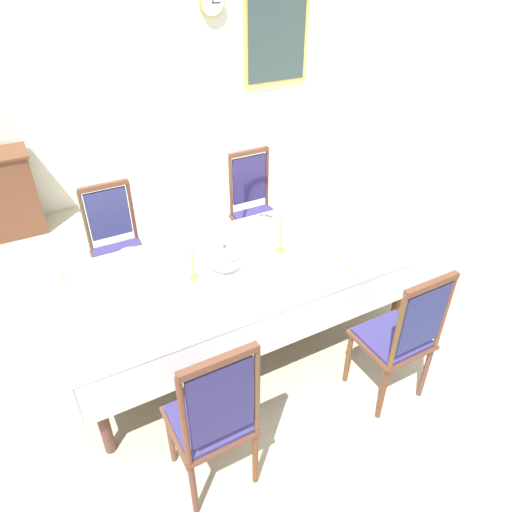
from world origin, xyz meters
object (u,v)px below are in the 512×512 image
at_px(spoon_secondary, 350,270).
at_px(framed_painting, 276,36).
at_px(bowl_near_right, 340,275).
at_px(soup_tureen, 225,257).
at_px(spoon_primary, 63,276).
at_px(dining_table, 239,273).
at_px(mounted_clock, 212,3).
at_px(bowl_near_left, 82,270).
at_px(bowl_far_left, 265,219).
at_px(candlestick_west, 193,263).
at_px(chair_south_b, 401,335).
at_px(bowl_far_right, 130,255).
at_px(chair_south_a, 214,418).
at_px(candlestick_east, 281,234).
at_px(chair_north_b, 255,208).
at_px(chair_north_a, 117,245).

distance_m(spoon_secondary, framed_painting, 3.82).
height_order(bowl_near_right, framed_painting, framed_painting).
xyz_separation_m(soup_tureen, framed_painting, (2.17, 2.98, 0.86)).
distance_m(spoon_primary, spoon_secondary, 2.01).
distance_m(dining_table, mounted_clock, 3.51).
xyz_separation_m(bowl_near_left, bowl_far_left, (1.48, 0.02, -0.00)).
bearing_deg(spoon_secondary, candlestick_west, 165.81).
distance_m(chair_south_b, bowl_near_right, 0.56).
height_order(chair_south_b, bowl_far_right, chair_south_b).
distance_m(candlestick_west, bowl_near_right, 1.02).
height_order(chair_south_a, candlestick_east, chair_south_a).
height_order(candlestick_west, mounted_clock, mounted_clock).
distance_m(soup_tureen, bowl_far_right, 0.73).
height_order(dining_table, chair_north_b, chair_north_b).
height_order(candlestick_west, spoon_secondary, candlestick_west).
height_order(bowl_far_right, mounted_clock, mounted_clock).
bearing_deg(bowl_far_left, spoon_primary, 179.87).
bearing_deg(spoon_secondary, chair_north_b, 99.23).
bearing_deg(spoon_secondary, bowl_far_left, 111.63).
relative_size(chair_north_b, soup_tureen, 4.50).
bearing_deg(mounted_clock, spoon_primary, -132.91).
relative_size(chair_north_b, framed_painting, 0.96).
distance_m(chair_north_b, framed_painting, 2.68).
height_order(candlestick_east, spoon_secondary, candlestick_east).
height_order(bowl_far_left, framed_painting, framed_painting).
height_order(chair_north_a, bowl_near_right, chair_north_a).
relative_size(chair_south_a, chair_north_a, 1.07).
height_order(candlestick_west, framed_painting, framed_painting).
bearing_deg(bowl_far_left, candlestick_east, -104.90).
height_order(chair_north_b, mounted_clock, mounted_clock).
relative_size(soup_tureen, spoon_primary, 1.40).
xyz_separation_m(candlestick_west, bowl_near_right, (0.89, -0.47, -0.11)).
xyz_separation_m(chair_north_b, bowl_far_right, (-1.34, -0.52, 0.20)).
height_order(soup_tureen, bowl_far_left, soup_tureen).
relative_size(spoon_secondary, framed_painting, 0.15).
bearing_deg(soup_tureen, chair_south_a, -119.00).
bearing_deg(mounted_clock, bowl_far_right, -126.62).
bearing_deg(candlestick_west, spoon_primary, 150.04).
relative_size(chair_south_a, mounted_clock, 3.84).
xyz_separation_m(spoon_primary, mounted_clock, (2.34, 2.51, 1.36)).
relative_size(dining_table, soup_tureen, 10.33).
relative_size(chair_south_b, spoon_secondary, 6.16).
distance_m(soup_tureen, candlestick_east, 0.46).
relative_size(chair_south_a, chair_north_b, 1.03).
bearing_deg(chair_north_b, bowl_far_left, 69.07).
xyz_separation_m(dining_table, bowl_near_left, (-1.01, 0.43, 0.10)).
distance_m(chair_south_b, mounted_clock, 4.28).
distance_m(chair_north_b, bowl_far_left, 0.60).
xyz_separation_m(chair_south_b, framed_painting, (1.39, 3.96, 1.14)).
distance_m(soup_tureen, spoon_primary, 1.13).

